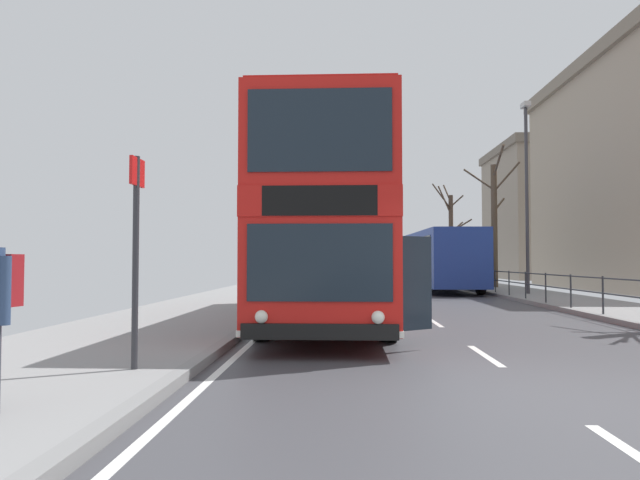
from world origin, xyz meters
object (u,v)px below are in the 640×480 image
(double_decker_bus_main, at_px, (329,228))
(bare_tree_far_02, at_px, (495,220))
(background_bus_far_lane, at_px, (441,259))
(background_building_01, at_px, (557,212))
(bus_stop_sign_near, at_px, (136,238))
(street_lamp_far_side, at_px, (527,183))
(bare_tree_far_00, at_px, (451,231))

(double_decker_bus_main, height_order, bare_tree_far_02, bare_tree_far_02)
(background_bus_far_lane, bearing_deg, double_decker_bus_main, -110.07)
(background_bus_far_lane, bearing_deg, background_building_01, 56.85)
(bus_stop_sign_near, bearing_deg, background_building_01, 63.13)
(street_lamp_far_side, bearing_deg, background_building_01, 66.73)
(bus_stop_sign_near, xyz_separation_m, bare_tree_far_00, (10.83, 35.26, 1.94))
(bus_stop_sign_near, distance_m, background_building_01, 47.21)
(bare_tree_far_00, bearing_deg, double_decker_bus_main, -106.55)
(background_building_01, bearing_deg, street_lamp_far_side, -113.27)
(double_decker_bus_main, xyz_separation_m, background_bus_far_lane, (5.25, 14.36, -0.69))
(street_lamp_far_side, relative_size, bare_tree_far_00, 1.11)
(background_building_01, bearing_deg, bus_stop_sign_near, -116.87)
(street_lamp_far_side, distance_m, bare_tree_far_00, 18.40)
(bare_tree_far_00, relative_size, background_building_01, 0.63)
(double_decker_bus_main, height_order, street_lamp_far_side, street_lamp_far_side)
(background_bus_far_lane, height_order, bus_stop_sign_near, background_bus_far_lane)
(background_bus_far_lane, relative_size, street_lamp_far_side, 1.13)
(street_lamp_far_side, distance_m, bare_tree_far_02, 5.81)
(background_building_01, bearing_deg, bare_tree_far_00, -147.27)
(bare_tree_far_02, distance_m, background_building_01, 22.20)
(double_decker_bus_main, distance_m, street_lamp_far_side, 13.34)
(double_decker_bus_main, bearing_deg, street_lamp_far_side, 51.49)
(street_lamp_far_side, bearing_deg, double_decker_bus_main, -128.51)
(background_bus_far_lane, relative_size, background_building_01, 0.80)
(double_decker_bus_main, bearing_deg, bus_stop_sign_near, -109.29)
(double_decker_bus_main, height_order, background_bus_far_lane, double_decker_bus_main)
(double_decker_bus_main, relative_size, background_bus_far_lane, 1.17)
(background_bus_far_lane, distance_m, bus_stop_sign_near, 22.33)
(background_building_01, bearing_deg, bare_tree_far_02, -118.68)
(double_decker_bus_main, bearing_deg, bare_tree_far_00, 73.45)
(bare_tree_far_02, bearing_deg, background_bus_far_lane, -152.93)
(bare_tree_far_00, distance_m, bare_tree_far_02, 12.68)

